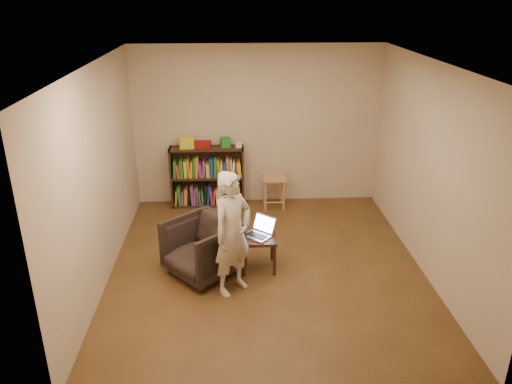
{
  "coord_description": "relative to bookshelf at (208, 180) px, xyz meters",
  "views": [
    {
      "loc": [
        -0.43,
        -5.64,
        3.38
      ],
      "look_at": [
        -0.12,
        0.35,
        0.92
      ],
      "focal_mm": 35.0,
      "sensor_mm": 36.0,
      "label": 1
    }
  ],
  "objects": [
    {
      "name": "person",
      "position": [
        0.4,
        -2.6,
        0.32
      ],
      "size": [
        0.65,
        0.64,
        1.51
      ],
      "primitive_type": "imported",
      "rotation": [
        0.0,
        0.0,
        0.77
      ],
      "color": "beige",
      "rests_on": "floor"
    },
    {
      "name": "red_cloth",
      "position": [
        -0.06,
        0.01,
        0.6
      ],
      "size": [
        0.27,
        0.2,
        0.09
      ],
      "primitive_type": "cube",
      "rotation": [
        0.0,
        0.0,
        -0.04
      ],
      "color": "maroon",
      "rests_on": "bookshelf"
    },
    {
      "name": "armchair",
      "position": [
        0.02,
        -2.2,
        -0.07
      ],
      "size": [
        1.12,
        1.12,
        0.73
      ],
      "primitive_type": "imported",
      "rotation": [
        0.0,
        0.0,
        -0.84
      ],
      "color": "black",
      "rests_on": "floor"
    },
    {
      "name": "ceiling",
      "position": [
        0.83,
        -2.09,
        2.16
      ],
      "size": [
        4.5,
        4.5,
        0.0
      ],
      "primitive_type": "plane",
      "color": "silver",
      "rests_on": "wall_back"
    },
    {
      "name": "laptop",
      "position": [
        0.75,
        -2.05,
        0.07
      ],
      "size": [
        0.46,
        0.46,
        0.23
      ],
      "rotation": [
        0.0,
        0.0,
        -0.71
      ],
      "color": "#BCBCC1",
      "rests_on": "side_table"
    },
    {
      "name": "box_green",
      "position": [
        0.31,
        0.01,
        0.63
      ],
      "size": [
        0.17,
        0.17,
        0.15
      ],
      "primitive_type": "cube",
      "rotation": [
        0.0,
        0.0,
        0.16
      ],
      "color": "#228027",
      "rests_on": "bookshelf"
    },
    {
      "name": "stool",
      "position": [
        1.09,
        -0.18,
        0.0
      ],
      "size": [
        0.38,
        0.38,
        0.55
      ],
      "color": "#B07B55",
      "rests_on": "floor"
    },
    {
      "name": "bookshelf",
      "position": [
        0.0,
        0.0,
        0.0
      ],
      "size": [
        1.2,
        0.3,
        1.0
      ],
      "color": "black",
      "rests_on": "floor"
    },
    {
      "name": "box_white",
      "position": [
        0.52,
        -0.01,
        0.6
      ],
      "size": [
        0.11,
        0.11,
        0.08
      ],
      "primitive_type": "cube",
      "rotation": [
        0.0,
        0.0,
        0.11
      ],
      "color": "silver",
      "rests_on": "bookshelf"
    },
    {
      "name": "wall_left",
      "position": [
        -1.17,
        -2.09,
        0.86
      ],
      "size": [
        0.0,
        4.5,
        4.5
      ],
      "primitive_type": "plane",
      "rotation": [
        1.57,
        0.0,
        1.57
      ],
      "color": "beige",
      "rests_on": "floor"
    },
    {
      "name": "floor",
      "position": [
        0.83,
        -2.09,
        -0.44
      ],
      "size": [
        4.5,
        4.5,
        0.0
      ],
      "primitive_type": "plane",
      "color": "#4B3018",
      "rests_on": "ground"
    },
    {
      "name": "side_table",
      "position": [
        0.73,
        -2.1,
        -0.06
      ],
      "size": [
        0.44,
        0.44,
        0.45
      ],
      "color": "black",
      "rests_on": "floor"
    },
    {
      "name": "wall_back",
      "position": [
        0.83,
        0.16,
        0.86
      ],
      "size": [
        4.0,
        0.0,
        4.0
      ],
      "primitive_type": "plane",
      "rotation": [
        1.57,
        0.0,
        0.0
      ],
      "color": "beige",
      "rests_on": "floor"
    },
    {
      "name": "box_yellow",
      "position": [
        -0.3,
        -0.01,
        0.65
      ],
      "size": [
        0.23,
        0.17,
        0.19
      ],
      "primitive_type": "cube",
      "rotation": [
        0.0,
        0.0,
        0.03
      ],
      "color": "yellow",
      "rests_on": "bookshelf"
    },
    {
      "name": "wall_right",
      "position": [
        2.83,
        -2.09,
        0.86
      ],
      "size": [
        0.0,
        4.5,
        4.5
      ],
      "primitive_type": "plane",
      "rotation": [
        1.57,
        0.0,
        -1.57
      ],
      "color": "beige",
      "rests_on": "floor"
    }
  ]
}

